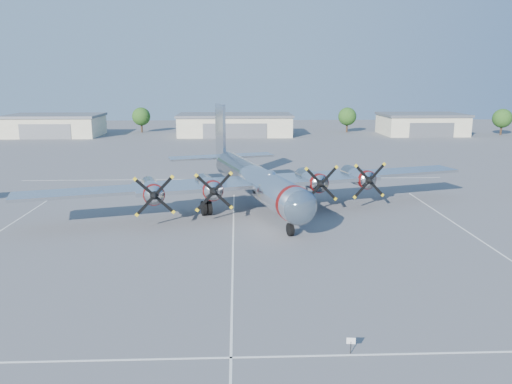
{
  "coord_description": "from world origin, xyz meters",
  "views": [
    {
      "loc": [
        0.38,
        -45.16,
        14.01
      ],
      "look_at": [
        2.24,
        2.41,
        3.2
      ],
      "focal_mm": 35.0,
      "sensor_mm": 36.0,
      "label": 1
    }
  ],
  "objects_px": {
    "tree_east": "(347,116)",
    "hangar_center": "(235,125)",
    "tree_west": "(141,117)",
    "main_bomber_b29": "(252,206)",
    "hangar_west": "(55,125)",
    "hangar_east": "(421,124)",
    "info_placard": "(351,342)",
    "tree_far_east": "(502,118)"
  },
  "relations": [
    {
      "from": "tree_east",
      "to": "hangar_center",
      "type": "bearing_deg",
      "value": -168.62
    },
    {
      "from": "hangar_center",
      "to": "tree_west",
      "type": "distance_m",
      "value": 26.3
    },
    {
      "from": "tree_east",
      "to": "main_bomber_b29",
      "type": "distance_m",
      "value": 83.67
    },
    {
      "from": "hangar_center",
      "to": "tree_east",
      "type": "relative_size",
      "value": 4.31
    },
    {
      "from": "hangar_west",
      "to": "hangar_east",
      "type": "bearing_deg",
      "value": 0.0
    },
    {
      "from": "hangar_west",
      "to": "info_placard",
      "type": "xyz_separation_m",
      "value": [
        51.24,
        -103.78,
        -2.09
      ]
    },
    {
      "from": "hangar_west",
      "to": "hangar_east",
      "type": "height_order",
      "value": "same"
    },
    {
      "from": "tree_far_east",
      "to": "main_bomber_b29",
      "type": "height_order",
      "value": "tree_far_east"
    },
    {
      "from": "hangar_east",
      "to": "main_bomber_b29",
      "type": "distance_m",
      "value": 86.05
    },
    {
      "from": "hangar_center",
      "to": "hangar_east",
      "type": "height_order",
      "value": "same"
    },
    {
      "from": "hangar_west",
      "to": "hangar_center",
      "type": "xyz_separation_m",
      "value": [
        45.0,
        -0.0,
        -0.0
      ]
    },
    {
      "from": "tree_far_east",
      "to": "tree_east",
      "type": "bearing_deg",
      "value": 168.11
    },
    {
      "from": "hangar_west",
      "to": "main_bomber_b29",
      "type": "relative_size",
      "value": 0.46
    },
    {
      "from": "tree_east",
      "to": "info_placard",
      "type": "xyz_separation_m",
      "value": [
        -23.76,
        -109.82,
        -3.59
      ]
    },
    {
      "from": "tree_west",
      "to": "tree_far_east",
      "type": "relative_size",
      "value": 1.0
    },
    {
      "from": "hangar_east",
      "to": "tree_far_east",
      "type": "height_order",
      "value": "tree_far_east"
    },
    {
      "from": "tree_east",
      "to": "main_bomber_b29",
      "type": "relative_size",
      "value": 0.14
    },
    {
      "from": "info_placard",
      "to": "hangar_center",
      "type": "bearing_deg",
      "value": 99.54
    },
    {
      "from": "hangar_center",
      "to": "tree_west",
      "type": "xyz_separation_m",
      "value": [
        -25.0,
        8.04,
        1.51
      ]
    },
    {
      "from": "hangar_center",
      "to": "tree_far_east",
      "type": "xyz_separation_m",
      "value": [
        68.0,
        -1.96,
        1.51
      ]
    },
    {
      "from": "tree_west",
      "to": "tree_far_east",
      "type": "height_order",
      "value": "same"
    },
    {
      "from": "main_bomber_b29",
      "to": "tree_west",
      "type": "bearing_deg",
      "value": 92.64
    },
    {
      "from": "hangar_east",
      "to": "tree_far_east",
      "type": "distance_m",
      "value": 20.15
    },
    {
      "from": "tree_west",
      "to": "info_placard",
      "type": "xyz_separation_m",
      "value": [
        31.24,
        -111.82,
        -3.59
      ]
    },
    {
      "from": "hangar_east",
      "to": "info_placard",
      "type": "bearing_deg",
      "value": -111.92
    },
    {
      "from": "main_bomber_b29",
      "to": "info_placard",
      "type": "xyz_separation_m",
      "value": [
        4.16,
        -31.06,
        0.63
      ]
    },
    {
      "from": "hangar_west",
      "to": "main_bomber_b29",
      "type": "bearing_deg",
      "value": -57.08
    },
    {
      "from": "hangar_east",
      "to": "tree_east",
      "type": "relative_size",
      "value": 3.1
    },
    {
      "from": "tree_east",
      "to": "hangar_west",
      "type": "bearing_deg",
      "value": -175.4
    },
    {
      "from": "hangar_east",
      "to": "tree_west",
      "type": "relative_size",
      "value": 3.1
    },
    {
      "from": "tree_far_east",
      "to": "info_placard",
      "type": "bearing_deg",
      "value": -121.24
    },
    {
      "from": "hangar_west",
      "to": "hangar_center",
      "type": "height_order",
      "value": "same"
    },
    {
      "from": "hangar_west",
      "to": "tree_west",
      "type": "xyz_separation_m",
      "value": [
        20.0,
        8.04,
        1.51
      ]
    },
    {
      "from": "hangar_center",
      "to": "hangar_west",
      "type": "bearing_deg",
      "value": 180.0
    },
    {
      "from": "tree_west",
      "to": "tree_east",
      "type": "bearing_deg",
      "value": -2.08
    },
    {
      "from": "tree_east",
      "to": "info_placard",
      "type": "bearing_deg",
      "value": -102.21
    },
    {
      "from": "tree_far_east",
      "to": "hangar_center",
      "type": "bearing_deg",
      "value": 178.35
    },
    {
      "from": "main_bomber_b29",
      "to": "info_placard",
      "type": "distance_m",
      "value": 31.34
    },
    {
      "from": "hangar_center",
      "to": "main_bomber_b29",
      "type": "height_order",
      "value": "hangar_center"
    },
    {
      "from": "tree_east",
      "to": "tree_far_east",
      "type": "distance_m",
      "value": 38.83
    },
    {
      "from": "hangar_east",
      "to": "tree_west",
      "type": "height_order",
      "value": "tree_west"
    },
    {
      "from": "hangar_west",
      "to": "main_bomber_b29",
      "type": "height_order",
      "value": "hangar_west"
    }
  ]
}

